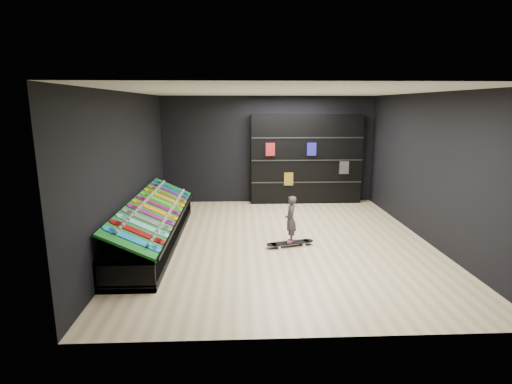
{
  "coord_description": "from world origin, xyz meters",
  "views": [
    {
      "loc": [
        -0.86,
        -7.8,
        2.76
      ],
      "look_at": [
        -0.5,
        0.2,
        1.0
      ],
      "focal_mm": 28.0,
      "sensor_mm": 36.0,
      "label": 1
    }
  ],
  "objects_px": {
    "back_shelving": "(306,159)",
    "floor_skateboard": "(290,244)",
    "display_rack": "(155,231)",
    "child": "(290,229)"
  },
  "relations": [
    {
      "from": "display_rack",
      "to": "floor_skateboard",
      "type": "height_order",
      "value": "display_rack"
    },
    {
      "from": "display_rack",
      "to": "back_shelving",
      "type": "height_order",
      "value": "back_shelving"
    },
    {
      "from": "floor_skateboard",
      "to": "child",
      "type": "distance_m",
      "value": 0.32
    },
    {
      "from": "back_shelving",
      "to": "display_rack",
      "type": "bearing_deg",
      "value": -137.38
    },
    {
      "from": "back_shelving",
      "to": "floor_skateboard",
      "type": "distance_m",
      "value": 3.94
    },
    {
      "from": "child",
      "to": "floor_skateboard",
      "type": "bearing_deg",
      "value": 180.0
    },
    {
      "from": "display_rack",
      "to": "floor_skateboard",
      "type": "relative_size",
      "value": 4.59
    },
    {
      "from": "display_rack",
      "to": "child",
      "type": "relative_size",
      "value": 8.01
    },
    {
      "from": "back_shelving",
      "to": "child",
      "type": "height_order",
      "value": "back_shelving"
    },
    {
      "from": "floor_skateboard",
      "to": "back_shelving",
      "type": "bearing_deg",
      "value": 61.17
    }
  ]
}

